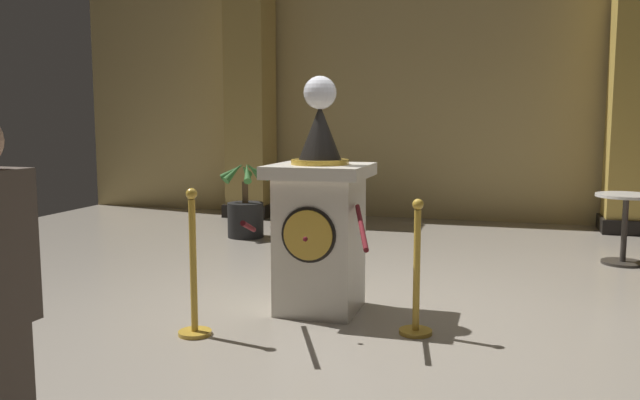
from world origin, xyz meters
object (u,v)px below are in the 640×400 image
object	(u,v)px
cafe_table	(625,219)
pedestal_clock	(320,221)
stanchion_far	(416,288)
stanchion_near	(194,284)
potted_palm_left	(245,211)

from	to	relation	value
cafe_table	pedestal_clock	bearing A→B (deg)	-136.40
pedestal_clock	stanchion_far	size ratio (longest dim) A/B	1.91
stanchion_far	stanchion_near	bearing A→B (deg)	-162.91
potted_palm_left	cafe_table	bearing A→B (deg)	-4.67
pedestal_clock	cafe_table	xyz separation A→B (m)	(2.65, 2.53, -0.25)
pedestal_clock	stanchion_far	world-z (taller)	pedestal_clock
stanchion_near	stanchion_far	size ratio (longest dim) A/B	1.08
stanchion_near	pedestal_clock	bearing A→B (deg)	50.38
stanchion_near	cafe_table	size ratio (longest dim) A/B	1.41
stanchion_far	pedestal_clock	bearing A→B (deg)	155.96
pedestal_clock	stanchion_near	distance (m)	1.15
stanchion_near	cafe_table	world-z (taller)	stanchion_near
pedestal_clock	cafe_table	size ratio (longest dim) A/B	2.49
pedestal_clock	potted_palm_left	bearing A→B (deg)	122.74
potted_palm_left	cafe_table	size ratio (longest dim) A/B	1.36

